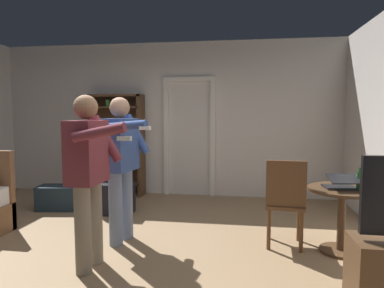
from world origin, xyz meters
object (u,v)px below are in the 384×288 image
at_px(wooden_chair, 285,200).
at_px(suitcase_dark, 117,199).
at_px(person_blue_shirt, 89,170).
at_px(bookshelf, 118,141).
at_px(side_table, 342,209).
at_px(bottle_on_table, 360,181).
at_px(person_striped_shirt, 121,159).
at_px(suitcase_small, 59,197).
at_px(laptop, 341,184).

xyz_separation_m(wooden_chair, suitcase_dark, (-2.31, 0.94, -0.32)).
bearing_deg(person_blue_shirt, bookshelf, 105.77).
distance_m(side_table, suitcase_dark, 3.07).
height_order(bottle_on_table, person_striped_shirt, person_striped_shirt).
relative_size(bottle_on_table, suitcase_dark, 0.50).
bearing_deg(person_blue_shirt, bottle_on_table, 14.35).
bearing_deg(wooden_chair, person_striped_shirt, -176.92).
xyz_separation_m(side_table, suitcase_small, (-3.87, 1.07, -0.29)).
distance_m(person_blue_shirt, person_striped_shirt, 0.70).
height_order(suitcase_dark, suitcase_small, suitcase_dark).
height_order(laptop, person_striped_shirt, person_striped_shirt).
xyz_separation_m(bookshelf, suitcase_dark, (0.41, -1.16, -0.75)).
bearing_deg(person_striped_shirt, person_blue_shirt, -95.27).
bearing_deg(suitcase_dark, suitcase_small, 172.75).
relative_size(bottle_on_table, wooden_chair, 0.24).
xyz_separation_m(bottle_on_table, person_blue_shirt, (-2.63, -0.67, 0.16)).
bearing_deg(person_blue_shirt, laptop, 16.06).
bearing_deg(person_striped_shirt, bottle_on_table, -0.43).
xyz_separation_m(side_table, bottle_on_table, (0.14, -0.08, 0.32)).
bearing_deg(laptop, wooden_chair, 171.68).
xyz_separation_m(bookshelf, bottle_on_table, (3.45, -2.22, -0.18)).
bearing_deg(side_table, suitcase_small, 164.61).
relative_size(bookshelf, bottle_on_table, 7.56).
distance_m(bookshelf, side_table, 3.97).
height_order(bookshelf, wooden_chair, bookshelf).
distance_m(bottle_on_table, wooden_chair, 0.78).
xyz_separation_m(side_table, suitcase_dark, (-2.90, 0.97, -0.25)).
height_order(bottle_on_table, suitcase_small, bottle_on_table).
xyz_separation_m(wooden_chair, person_striped_shirt, (-1.85, -0.10, 0.42)).
distance_m(wooden_chair, suitcase_dark, 2.52).
height_order(bookshelf, person_blue_shirt, bookshelf).
height_order(person_striped_shirt, suitcase_small, person_striped_shirt).
xyz_separation_m(laptop, person_blue_shirt, (-2.47, -0.71, 0.21)).
bearing_deg(person_blue_shirt, side_table, 16.82).
bearing_deg(laptop, suitcase_small, 163.92).
distance_m(side_table, wooden_chair, 0.59).
xyz_separation_m(bottle_on_table, suitcase_dark, (-3.04, 1.05, -0.57)).
distance_m(laptop, wooden_chair, 0.60).
bearing_deg(side_table, person_striped_shirt, -178.57).
height_order(person_blue_shirt, suitcase_dark, person_blue_shirt).
relative_size(person_striped_shirt, suitcase_small, 2.71).
xyz_separation_m(wooden_chair, person_blue_shirt, (-1.91, -0.79, 0.42)).
height_order(laptop, suitcase_small, laptop).
bearing_deg(side_table, suitcase_dark, 161.40).
bearing_deg(bottle_on_table, suitcase_small, 164.06).
bearing_deg(wooden_chair, bookshelf, 142.39).
relative_size(laptop, suitcase_small, 0.59).
distance_m(side_table, bottle_on_table, 0.36).
bearing_deg(laptop, bookshelf, 146.40).
xyz_separation_m(laptop, suitcase_dark, (-2.87, 1.02, -0.52)).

